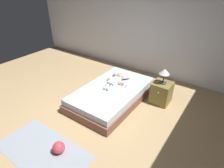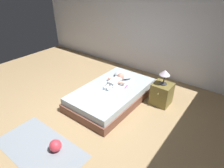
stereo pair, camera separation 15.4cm
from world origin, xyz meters
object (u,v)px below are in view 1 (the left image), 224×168
Objects in this scene: nightstand at (161,93)px; toy_ball at (59,148)px; bed at (112,94)px; lamp at (165,72)px; baby at (116,80)px; toothbrush at (126,86)px; pillow at (122,75)px.

nightstand reaches higher than toy_ball.
bed is 1.25m from lamp.
toothbrush is at bearing -2.53° from baby.
lamp is (0.94, 0.56, 0.59)m from bed.
toy_ball is at bearing -84.82° from bed.
baby is at bearing -162.28° from lamp.
toothbrush is at bearing 45.82° from bed.
toothbrush is at bearing -155.21° from lamp.
toothbrush is 0.79m from nightstand.
pillow reaches higher than toothbrush.
pillow is 1.34× the size of lamp.
pillow is at bearing 98.88° from bed.
nightstand is at bearing 17.72° from baby.
lamp reaches higher than bed.
bed reaches higher than toy_ball.
pillow is 2.24× the size of toy_ball.
bed is 4.15× the size of nightstand.
bed is at bearing -77.83° from baby.
lamp is (1.03, -0.01, 0.35)m from pillow.
lamp is at bearing -0.36° from pillow.
baby is 1.39× the size of nightstand.
nightstand reaches higher than toothbrush.
bed is 6.10× the size of lamp.
nightstand is 2.42m from toy_ball.
nightstand is (0.72, 0.33, -0.09)m from toothbrush.
baby is at bearing 102.17° from bed.
toothbrush is 0.89m from lamp.
toy_ball is (0.24, -2.29, -0.29)m from pillow.
baby reaches higher than toothbrush.
bed is 1.10m from nightstand.
lamp reaches higher than pillow.
lamp is 2.50m from toy_ball.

